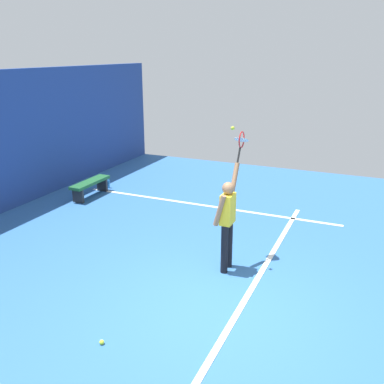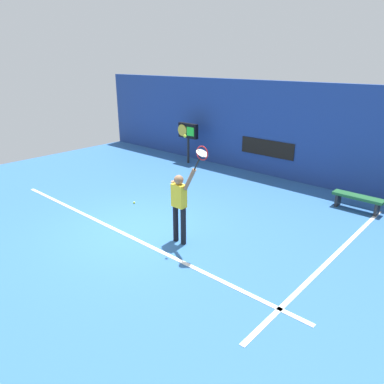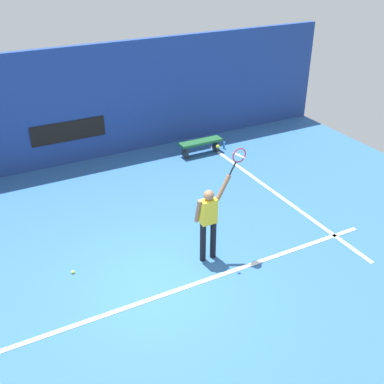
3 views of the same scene
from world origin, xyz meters
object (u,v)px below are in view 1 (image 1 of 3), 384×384
object	(u,v)px
tennis_ball	(233,128)
water_bottle	(109,184)
tennis_player	(227,218)
court_bench	(90,185)
tennis_racket	(241,142)
spare_ball	(102,342)

from	to	relation	value
tennis_ball	water_bottle	bearing A→B (deg)	56.90
tennis_player	court_bench	bearing A→B (deg)	62.99
tennis_racket	spare_ball	distance (m)	4.17
court_bench	spare_ball	distance (m)	6.59
water_bottle	spare_ball	xyz separation A→B (m)	(-6.08, -4.01, -0.09)
court_bench	tennis_ball	bearing A→B (deg)	-115.34
tennis_racket	tennis_player	bearing A→B (deg)	179.63
court_bench	tennis_player	bearing A→B (deg)	-117.01
tennis_player	water_bottle	bearing A→B (deg)	55.49
court_bench	water_bottle	bearing A→B (deg)	0.00
tennis_ball	court_bench	size ratio (longest dim) A/B	0.05
court_bench	spare_ball	size ratio (longest dim) A/B	20.59
tennis_player	water_bottle	world-z (taller)	tennis_player
tennis_ball	water_bottle	size ratio (longest dim) A/B	0.28
court_bench	spare_ball	world-z (taller)	court_bench
tennis_player	tennis_racket	world-z (taller)	tennis_racket
tennis_player	court_bench	size ratio (longest dim) A/B	1.39
court_bench	tennis_racket	bearing A→B (deg)	-110.49
tennis_racket	tennis_ball	bearing A→B (deg)	178.46
tennis_ball	spare_ball	xyz separation A→B (m)	(-2.92, 0.84, -2.57)
tennis_racket	water_bottle	xyz separation A→B (m)	(2.68, 4.86, -2.16)
tennis_player	tennis_ball	distance (m)	1.60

